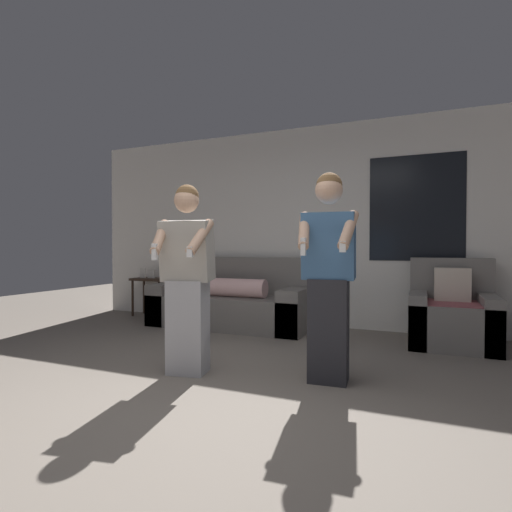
{
  "coord_description": "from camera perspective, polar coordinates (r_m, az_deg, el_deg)",
  "views": [
    {
      "loc": [
        1.41,
        -2.08,
        1.07
      ],
      "look_at": [
        0.15,
        0.93,
        1.0
      ],
      "focal_mm": 28.0,
      "sensor_mm": 36.0,
      "label": 1
    }
  ],
  "objects": [
    {
      "name": "ground_plane",
      "position": [
        2.73,
        -11.19,
        -21.78
      ],
      "size": [
        14.0,
        14.0,
        0.0
      ],
      "primitive_type": "plane",
      "color": "slate"
    },
    {
      "name": "couch",
      "position": [
        5.46,
        -3.48,
        -6.6
      ],
      "size": [
        2.15,
        0.87,
        0.93
      ],
      "color": "slate",
      "rests_on": "ground_plane"
    },
    {
      "name": "side_table",
      "position": [
        6.43,
        -14.76,
        -3.88
      ],
      "size": [
        0.58,
        0.35,
        0.74
      ],
      "color": "#332319",
      "rests_on": "ground_plane"
    },
    {
      "name": "person_right",
      "position": [
        3.2,
        10.33,
        -2.78
      ],
      "size": [
        0.47,
        0.48,
        1.66
      ],
      "color": "#28282D",
      "rests_on": "ground_plane"
    },
    {
      "name": "armchair",
      "position": [
        4.88,
        26.21,
        -7.62
      ],
      "size": [
        0.87,
        0.84,
        0.94
      ],
      "color": "slate",
      "rests_on": "ground_plane"
    },
    {
      "name": "person_left",
      "position": [
        3.42,
        -9.8,
        -3.23
      ],
      "size": [
        0.48,
        0.53,
        1.59
      ],
      "color": "#B2B2B7",
      "rests_on": "ground_plane"
    },
    {
      "name": "wall_back",
      "position": [
        5.5,
        8.11,
        4.22
      ],
      "size": [
        6.89,
        0.07,
        2.7
      ],
      "color": "silver",
      "rests_on": "ground_plane"
    }
  ]
}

